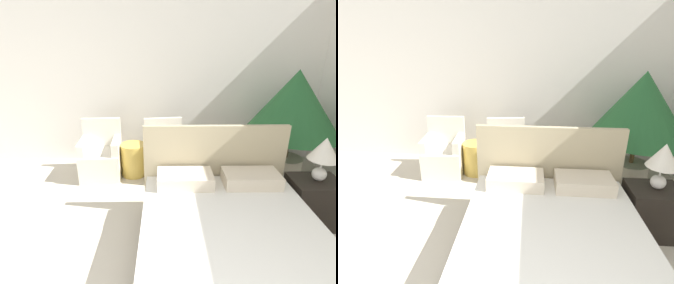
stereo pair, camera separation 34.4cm
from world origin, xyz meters
TOP-DOWN VIEW (x-y plane):
  - wall_back at (0.00, 4.09)m, footprint 10.00×0.06m
  - bed at (0.71, 1.43)m, footprint 1.62×2.24m
  - armchair_near_window_left at (-0.83, 3.43)m, footprint 0.62×0.62m
  - armchair_near_window_right at (0.14, 3.43)m, footprint 0.65×0.65m
  - potted_palm at (1.96, 3.32)m, footprint 1.30×1.30m
  - nightstand at (1.81, 2.23)m, footprint 0.53×0.42m
  - table_lamp at (1.82, 2.24)m, footprint 0.31×0.31m
  - side_table at (-0.34, 3.45)m, footprint 0.39×0.39m

SIDE VIEW (x-z plane):
  - side_table at x=-0.34m, z-range 0.00..0.51m
  - nightstand at x=1.81m, z-range 0.00..0.55m
  - armchair_near_window_left at x=-0.83m, z-range -0.15..0.71m
  - armchair_near_window_right at x=0.14m, z-range -0.15..0.71m
  - bed at x=0.71m, z-range -0.27..0.84m
  - table_lamp at x=1.82m, z-range 0.64..1.13m
  - potted_palm at x=1.96m, z-range 0.31..1.93m
  - wall_back at x=0.00m, z-range 0.00..2.90m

